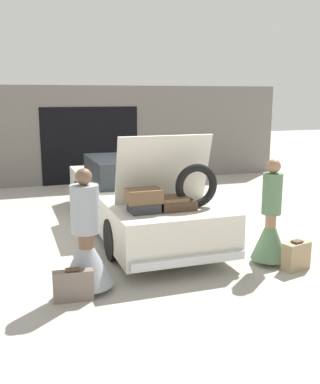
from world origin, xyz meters
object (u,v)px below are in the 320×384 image
(suitcase_beside_left_person, at_px, (73,285))
(person_left, at_px, (86,248))
(car, at_px, (135,196))
(suitcase_beside_right_person, at_px, (296,256))
(person_right, at_px, (270,227))

(suitcase_beside_left_person, bearing_deg, person_left, 49.65)
(car, bearing_deg, suitcase_beside_left_person, -119.55)
(person_left, distance_m, suitcase_beside_right_person, 3.08)
(car, bearing_deg, person_left, -118.32)
(car, distance_m, suitcase_beside_left_person, 3.30)
(suitcase_beside_right_person, bearing_deg, person_right, 126.04)
(person_left, bearing_deg, car, 144.03)
(car, bearing_deg, person_right, -61.11)
(person_left, bearing_deg, suitcase_beside_right_person, 77.11)
(person_left, xyz_separation_m, suitcase_beside_left_person, (-0.22, -0.26, -0.38))
(suitcase_beside_left_person, bearing_deg, car, 60.45)
(person_left, relative_size, suitcase_beside_left_person, 3.21)
(person_left, relative_size, suitcase_beside_right_person, 3.51)
(suitcase_beside_left_person, relative_size, suitcase_beside_right_person, 1.10)
(suitcase_beside_left_person, distance_m, suitcase_beside_right_person, 3.26)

